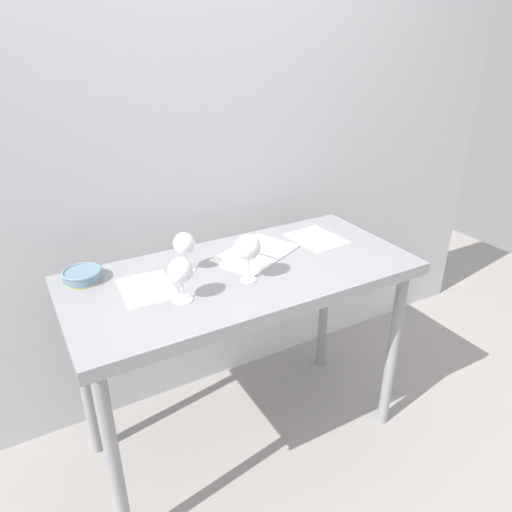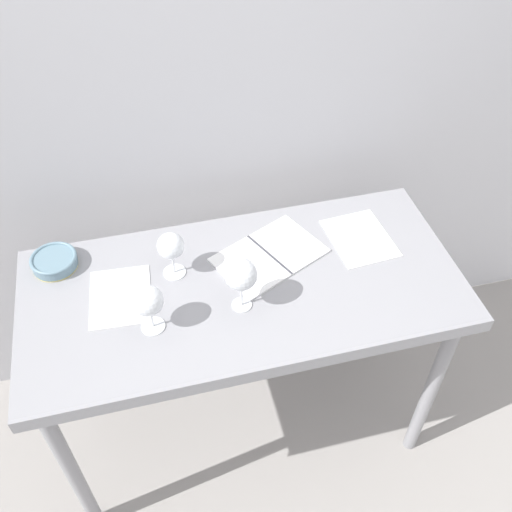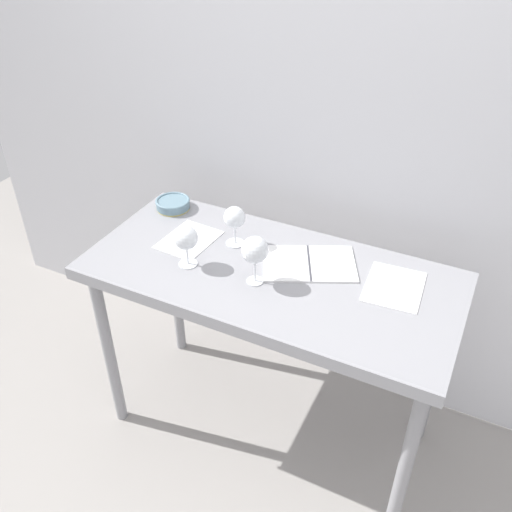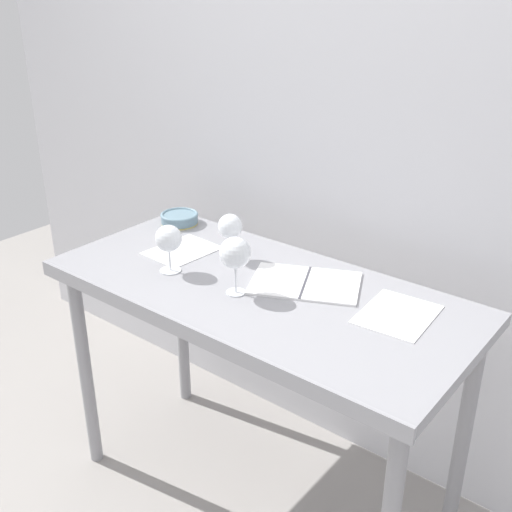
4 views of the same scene
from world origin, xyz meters
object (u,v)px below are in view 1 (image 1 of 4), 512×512
wine_glass_near_center (248,248)px  tasting_bowl (82,275)px  wine_glass_far_left (184,244)px  wine_glass_near_left (181,272)px  tasting_sheet_upper (147,288)px  open_notebook (256,253)px  tasting_sheet_lower (316,238)px

wine_glass_near_center → tasting_bowl: bearing=150.8°
wine_glass_far_left → tasting_bowl: (-0.37, 0.12, -0.09)m
wine_glass_near_left → wine_glass_near_center: bearing=3.5°
tasting_sheet_upper → tasting_bowl: 0.27m
tasting_sheet_upper → wine_glass_near_left: bearing=-55.2°
wine_glass_near_left → wine_glass_far_left: bearing=65.2°
wine_glass_far_left → wine_glass_near_left: bearing=-114.8°
wine_glass_near_left → open_notebook: (0.41, 0.20, -0.11)m
open_notebook → wine_glass_far_left: bearing=154.5°
open_notebook → wine_glass_near_left: bearing=-179.1°
tasting_bowl → tasting_sheet_lower: bearing=-6.6°
tasting_bowl → tasting_sheet_upper: bearing=-43.4°
wine_glass_far_left → open_notebook: bearing=-0.3°
wine_glass_near_left → wine_glass_far_left: 0.22m
wine_glass_near_center → wine_glass_near_left: (-0.27, -0.02, -0.02)m
wine_glass_near_left → tasting_bowl: size_ratio=1.10×
tasting_sheet_upper → tasting_sheet_lower: same height
open_notebook → tasting_sheet_lower: bearing=-24.0°
wine_glass_near_left → open_notebook: 0.47m
wine_glass_far_left → open_notebook: wine_glass_far_left is taller
wine_glass_far_left → tasting_bowl: 0.40m
wine_glass_near_left → tasting_sheet_upper: (-0.09, 0.14, -0.11)m
wine_glass_near_center → wine_glass_near_left: 0.28m
wine_glass_far_left → tasting_sheet_upper: size_ratio=0.69×
wine_glass_far_left → tasting_bowl: size_ratio=1.10×
wine_glass_near_center → tasting_bowl: (-0.55, 0.31, -0.11)m
tasting_sheet_lower → tasting_bowl: (-1.01, 0.12, 0.02)m
wine_glass_far_left → tasting_sheet_lower: (0.64, 0.01, -0.11)m
wine_glass_near_center → tasting_sheet_upper: 0.40m
wine_glass_far_left → open_notebook: 0.34m
wine_glass_far_left → tasting_sheet_lower: 0.65m
open_notebook → tasting_sheet_lower: (0.32, 0.01, -0.00)m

